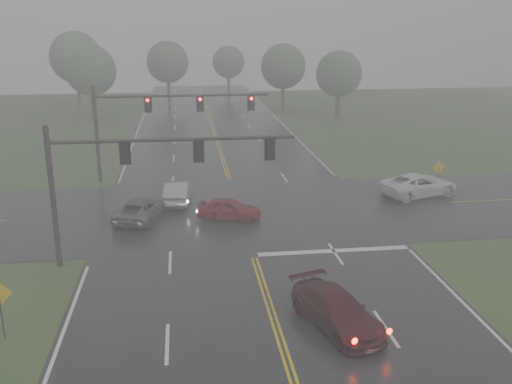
{
  "coord_description": "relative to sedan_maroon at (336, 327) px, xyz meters",
  "views": [
    {
      "loc": [
        -3.57,
        -14.16,
        12.27
      ],
      "look_at": [
        0.35,
        16.0,
        3.13
      ],
      "focal_mm": 40.0,
      "sensor_mm": 36.0,
      "label": 1
    }
  ],
  "objects": [
    {
      "name": "main_road",
      "position": [
        -2.48,
        13.55,
        0.0
      ],
      "size": [
        18.0,
        160.0,
        0.02
      ],
      "primitive_type": "cube",
      "color": "black",
      "rests_on": "ground"
    },
    {
      "name": "sedan_maroon",
      "position": [
        0.0,
        0.0,
        0.0
      ],
      "size": [
        3.58,
        5.51,
        1.48
      ],
      "primitive_type": "imported",
      "rotation": [
        0.0,
        0.0,
        0.32
      ],
      "color": "#370A0F",
      "rests_on": "ground"
    },
    {
      "name": "sign_diamond_west",
      "position": [
        -13.48,
        0.82,
        1.69
      ],
      "size": [
        1.04,
        0.11,
        2.51
      ],
      "rotation": [
        0.0,
        0.0,
        0.05
      ],
      "color": "black",
      "rests_on": "ground"
    },
    {
      "name": "sign_diamond_east",
      "position": [
        12.63,
        18.16,
        1.62
      ],
      "size": [
        1.0,
        0.17,
        2.41
      ],
      "rotation": [
        0.0,
        0.0,
        0.13
      ],
      "color": "black",
      "rests_on": "ground"
    },
    {
      "name": "car_grey",
      "position": [
        -8.94,
        14.69,
        0.0
      ],
      "size": [
        3.54,
        5.46,
        1.4
      ],
      "primitive_type": "imported",
      "rotation": [
        0.0,
        0.0,
        2.88
      ],
      "color": "#4C4D52",
      "rests_on": "ground"
    },
    {
      "name": "signal_gantry_far",
      "position": [
        -8.5,
        24.22,
        5.35
      ],
      "size": [
        13.57,
        0.39,
        7.62
      ],
      "color": "black",
      "rests_on": "ground"
    },
    {
      "name": "tree_nw_a",
      "position": [
        -17.41,
        55.47,
        6.22
      ],
      "size": [
        6.44,
        6.44,
        9.46
      ],
      "color": "#30271F",
      "rests_on": "ground"
    },
    {
      "name": "pickup_white",
      "position": [
        10.89,
        17.44,
        0.0
      ],
      "size": [
        6.36,
        4.31,
        1.62
      ],
      "primitive_type": "imported",
      "rotation": [
        0.0,
        0.0,
        1.88
      ],
      "color": "white",
      "rests_on": "ground"
    },
    {
      "name": "sedan_silver",
      "position": [
        -6.56,
        18.03,
        0.0
      ],
      "size": [
        2.06,
        4.79,
        1.53
      ],
      "primitive_type": "imported",
      "rotation": [
        0.0,
        0.0,
        3.05
      ],
      "color": "#9B9DA2",
      "rests_on": "ground"
    },
    {
      "name": "sedan_red",
      "position": [
        -3.29,
        14.02,
        0.0
      ],
      "size": [
        4.39,
        2.77,
        1.39
      ],
      "primitive_type": "imported",
      "rotation": [
        0.0,
        0.0,
        1.27
      ],
      "color": "maroon",
      "rests_on": "ground"
    },
    {
      "name": "tree_ne_a",
      "position": [
        8.34,
        60.22,
        6.12
      ],
      "size": [
        6.33,
        6.33,
        9.3
      ],
      "color": "#30271F",
      "rests_on": "ground"
    },
    {
      "name": "signal_gantry_near",
      "position": [
        -8.9,
        7.91,
        5.19
      ],
      "size": [
        12.47,
        0.32,
        7.42
      ],
      "color": "black",
      "rests_on": "ground"
    },
    {
      "name": "tree_n_far",
      "position": [
        2.32,
        80.86,
        5.39
      ],
      "size": [
        5.58,
        5.58,
        8.2
      ],
      "color": "#30271F",
      "rests_on": "ground"
    },
    {
      "name": "tree_n_mid",
      "position": [
        -7.98,
        70.03,
        6.19
      ],
      "size": [
        6.41,
        6.41,
        9.41
      ],
      "color": "#30271F",
      "rests_on": "ground"
    },
    {
      "name": "tree_nw_b",
      "position": [
        -21.04,
        66.69,
        7.2
      ],
      "size": [
        7.45,
        7.45,
        10.94
      ],
      "color": "#30271F",
      "rests_on": "ground"
    },
    {
      "name": "stop_bar",
      "position": [
        2.02,
        7.95,
        0.0
      ],
      "size": [
        8.5,
        0.5,
        0.01
      ],
      "primitive_type": "cube",
      "color": "silver",
      "rests_on": "ground"
    },
    {
      "name": "tree_e_near",
      "position": [
        14.21,
        52.12,
        5.71
      ],
      "size": [
        5.92,
        5.92,
        8.7
      ],
      "color": "#30271F",
      "rests_on": "ground"
    },
    {
      "name": "cross_street",
      "position": [
        -2.48,
        15.55,
        0.0
      ],
      "size": [
        120.0,
        14.0,
        0.02
      ],
      "primitive_type": "cube",
      "color": "black",
      "rests_on": "ground"
    }
  ]
}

